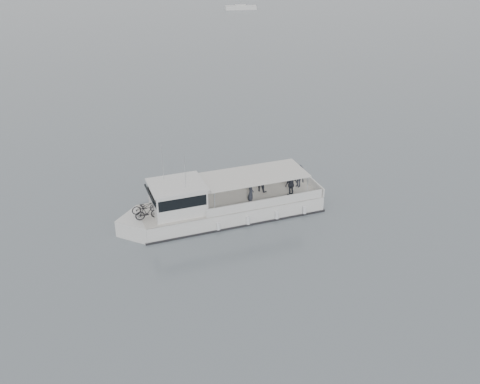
{
  "coord_description": "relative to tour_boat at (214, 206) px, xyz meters",
  "views": [
    {
      "loc": [
        4.47,
        -25.54,
        15.73
      ],
      "look_at": [
        2.92,
        1.9,
        1.6
      ],
      "focal_mm": 40.0,
      "sensor_mm": 36.0,
      "label": 1
    }
  ],
  "objects": [
    {
      "name": "tour_boat",
      "position": [
        0.0,
        0.0,
        0.0
      ],
      "size": [
        11.78,
        7.03,
        5.11
      ],
      "rotation": [
        0.0,
        0.0,
        0.41
      ],
      "color": "silver",
      "rests_on": "ground"
    },
    {
      "name": "ground",
      "position": [
        -1.45,
        -1.47,
        -0.84
      ],
      "size": [
        1400.0,
        1400.0,
        0.0
      ],
      "primitive_type": "plane",
      "color": "slate",
      "rests_on": "ground"
    }
  ]
}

